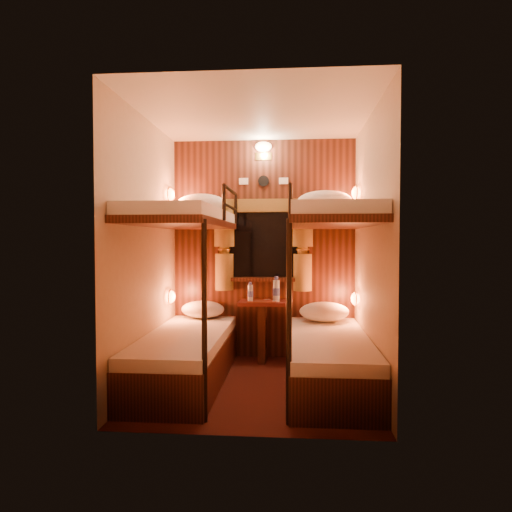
# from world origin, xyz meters

# --- Properties ---
(floor) EXTENTS (2.10, 2.10, 0.00)m
(floor) POSITION_xyz_m (0.00, 0.00, 0.00)
(floor) COLOR #350F0E
(floor) RESTS_ON ground
(ceiling) EXTENTS (2.10, 2.10, 0.00)m
(ceiling) POSITION_xyz_m (0.00, 0.00, 2.40)
(ceiling) COLOR silver
(ceiling) RESTS_ON wall_back
(wall_back) EXTENTS (2.40, 0.00, 2.40)m
(wall_back) POSITION_xyz_m (0.00, 1.05, 1.20)
(wall_back) COLOR #C6B293
(wall_back) RESTS_ON floor
(wall_front) EXTENTS (2.40, 0.00, 2.40)m
(wall_front) POSITION_xyz_m (0.00, -1.05, 1.20)
(wall_front) COLOR #C6B293
(wall_front) RESTS_ON floor
(wall_left) EXTENTS (0.00, 2.40, 2.40)m
(wall_left) POSITION_xyz_m (-1.00, 0.00, 1.20)
(wall_left) COLOR #C6B293
(wall_left) RESTS_ON floor
(wall_right) EXTENTS (0.00, 2.40, 2.40)m
(wall_right) POSITION_xyz_m (1.00, 0.00, 1.20)
(wall_right) COLOR #C6B293
(wall_right) RESTS_ON floor
(back_panel) EXTENTS (2.00, 0.03, 2.40)m
(back_panel) POSITION_xyz_m (0.00, 1.04, 1.20)
(back_panel) COLOR black
(back_panel) RESTS_ON floor
(bunk_left) EXTENTS (0.72, 1.90, 1.82)m
(bunk_left) POSITION_xyz_m (-0.65, 0.07, 0.56)
(bunk_left) COLOR black
(bunk_left) RESTS_ON floor
(bunk_right) EXTENTS (0.72, 1.90, 1.82)m
(bunk_right) POSITION_xyz_m (0.65, 0.07, 0.56)
(bunk_right) COLOR black
(bunk_right) RESTS_ON floor
(window) EXTENTS (1.00, 0.12, 0.79)m
(window) POSITION_xyz_m (0.00, 1.00, 1.18)
(window) COLOR black
(window) RESTS_ON back_panel
(curtains) EXTENTS (1.10, 0.22, 1.00)m
(curtains) POSITION_xyz_m (0.00, 0.97, 1.26)
(curtains) COLOR brown
(curtains) RESTS_ON back_panel
(back_fixtures) EXTENTS (0.54, 0.09, 0.48)m
(back_fixtures) POSITION_xyz_m (0.00, 1.00, 2.25)
(back_fixtures) COLOR black
(back_fixtures) RESTS_ON back_panel
(reading_lamps) EXTENTS (2.00, 0.20, 1.25)m
(reading_lamps) POSITION_xyz_m (-0.00, 0.70, 1.24)
(reading_lamps) COLOR #F95E25
(reading_lamps) RESTS_ON wall_left
(table) EXTENTS (0.50, 0.34, 0.66)m
(table) POSITION_xyz_m (0.00, 0.85, 0.41)
(table) COLOR maroon
(table) RESTS_ON floor
(bottle_left) EXTENTS (0.06, 0.06, 0.21)m
(bottle_left) POSITION_xyz_m (-0.12, 0.79, 0.74)
(bottle_left) COLOR #99BFE5
(bottle_left) RESTS_ON table
(bottle_right) EXTENTS (0.08, 0.08, 0.27)m
(bottle_right) POSITION_xyz_m (0.15, 0.82, 0.76)
(bottle_right) COLOR #99BFE5
(bottle_right) RESTS_ON table
(sachet_a) EXTENTS (0.09, 0.07, 0.01)m
(sachet_a) POSITION_xyz_m (0.15, 0.81, 0.65)
(sachet_a) COLOR silver
(sachet_a) RESTS_ON table
(sachet_b) EXTENTS (0.08, 0.08, 0.01)m
(sachet_b) POSITION_xyz_m (0.05, 0.93, 0.65)
(sachet_b) COLOR silver
(sachet_b) RESTS_ON table
(pillow_lower_left) EXTENTS (0.47, 0.34, 0.18)m
(pillow_lower_left) POSITION_xyz_m (-0.65, 0.86, 0.55)
(pillow_lower_left) COLOR silver
(pillow_lower_left) RESTS_ON bunk_left
(pillow_lower_right) EXTENTS (0.51, 0.37, 0.20)m
(pillow_lower_right) POSITION_xyz_m (0.65, 0.74, 0.56)
(pillow_lower_right) COLOR silver
(pillow_lower_right) RESTS_ON bunk_right
(pillow_upper_left) EXTENTS (0.53, 0.38, 0.21)m
(pillow_upper_left) POSITION_xyz_m (-0.65, 0.81, 1.69)
(pillow_upper_left) COLOR silver
(pillow_upper_left) RESTS_ON bunk_left
(pillow_upper_right) EXTENTS (0.57, 0.41, 0.22)m
(pillow_upper_right) POSITION_xyz_m (0.65, 0.73, 1.70)
(pillow_upper_right) COLOR silver
(pillow_upper_right) RESTS_ON bunk_right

